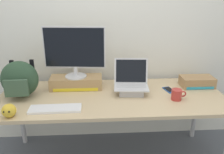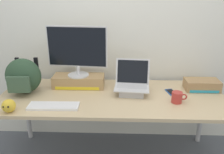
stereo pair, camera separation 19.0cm
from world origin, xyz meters
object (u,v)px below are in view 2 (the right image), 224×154
at_px(coffee_mug, 177,97).
at_px(cell_phone, 171,92).
at_px(desktop_monitor, 77,50).
at_px(open_laptop, 132,87).
at_px(toner_box_cyan, 202,85).
at_px(external_keyboard, 54,106).
at_px(toner_box_yellow, 79,81).
at_px(messenger_backpack, 23,76).
at_px(plush_toy, 9,106).

xyz_separation_m(coffee_mug, cell_phone, (-0.01, 0.20, -0.04)).
xyz_separation_m(desktop_monitor, open_laptop, (0.52, -0.14, -0.31)).
xyz_separation_m(desktop_monitor, coffee_mug, (0.90, -0.32, -0.33)).
distance_m(desktop_monitor, coffee_mug, 1.01).
height_order(coffee_mug, toner_box_cyan, toner_box_cyan).
bearing_deg(open_laptop, coffee_mug, -20.35).
bearing_deg(toner_box_cyan, open_laptop, -170.94).
height_order(external_keyboard, toner_box_cyan, toner_box_cyan).
bearing_deg(toner_box_cyan, external_keyboard, -162.75).
bearing_deg(toner_box_cyan, toner_box_yellow, 178.22).
bearing_deg(cell_phone, external_keyboard, -176.57).
bearing_deg(open_laptop, messenger_backpack, -173.95).
xyz_separation_m(toner_box_yellow, coffee_mug, (0.90, -0.32, -0.01)).
distance_m(desktop_monitor, cell_phone, 0.98).
bearing_deg(messenger_backpack, toner_box_yellow, 16.46).
bearing_deg(external_keyboard, toner_box_yellow, 72.49).
xyz_separation_m(cell_phone, toner_box_cyan, (0.31, 0.08, 0.04)).
distance_m(desktop_monitor, toner_box_cyan, 1.24).
height_order(open_laptop, plush_toy, open_laptop).
bearing_deg(open_laptop, toner_box_yellow, 169.23).
xyz_separation_m(desktop_monitor, toner_box_cyan, (1.20, -0.04, -0.32)).
xyz_separation_m(open_laptop, cell_phone, (0.37, 0.02, -0.06)).
bearing_deg(cell_phone, desktop_monitor, 157.98).
relative_size(open_laptop, toner_box_cyan, 1.04).
relative_size(cell_phone, plush_toy, 1.43).
bearing_deg(messenger_backpack, plush_toy, -89.72).
distance_m(messenger_backpack, coffee_mug, 1.40).
distance_m(messenger_backpack, toner_box_cyan, 1.69).
bearing_deg(toner_box_cyan, plush_toy, -163.12).
height_order(toner_box_yellow, cell_phone, toner_box_yellow).
bearing_deg(external_keyboard, toner_box_cyan, 16.15).
bearing_deg(toner_box_yellow, desktop_monitor, -97.65).
relative_size(toner_box_yellow, toner_box_cyan, 1.56).
bearing_deg(messenger_backpack, coffee_mug, -9.22).
bearing_deg(toner_box_cyan, cell_phone, -164.55).
height_order(cell_phone, plush_toy, plush_toy).
relative_size(coffee_mug, plush_toy, 1.25).
bearing_deg(toner_box_yellow, external_keyboard, -106.42).
height_order(coffee_mug, plush_toy, plush_toy).
distance_m(coffee_mug, cell_phone, 0.21).
bearing_deg(toner_box_cyan, desktop_monitor, 178.28).
distance_m(external_keyboard, messenger_backpack, 0.47).
xyz_separation_m(open_laptop, coffee_mug, (0.38, -0.18, -0.01)).
xyz_separation_m(external_keyboard, coffee_mug, (1.03, 0.13, 0.04)).
height_order(desktop_monitor, open_laptop, desktop_monitor).
bearing_deg(plush_toy, toner_box_cyan, 16.88).
xyz_separation_m(open_laptop, toner_box_cyan, (0.68, 0.11, -0.01)).
bearing_deg(desktop_monitor, toner_box_cyan, 3.90).
bearing_deg(open_laptop, toner_box_cyan, 13.88).
xyz_separation_m(toner_box_yellow, messenger_backpack, (-0.48, -0.17, 0.11)).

